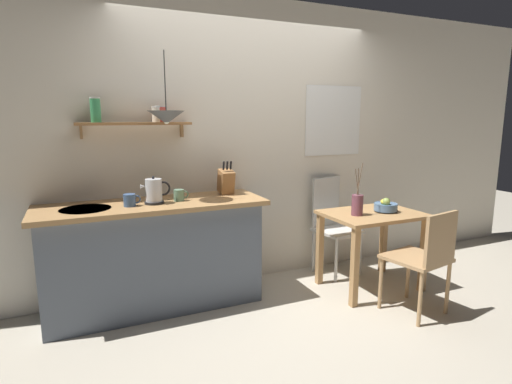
{
  "coord_description": "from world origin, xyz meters",
  "views": [
    {
      "loc": [
        -1.56,
        -3.03,
        1.61
      ],
      "look_at": [
        -0.1,
        0.25,
        0.95
      ],
      "focal_mm": 28.71,
      "sensor_mm": 36.0,
      "label": 1
    }
  ],
  "objects_px": {
    "pendant_lamp": "(166,117)",
    "twig_vase": "(357,204)",
    "dining_chair_far": "(332,221)",
    "coffee_mug_by_sink": "(130,200)",
    "electric_kettle": "(154,191)",
    "knife_block": "(226,181)",
    "dining_chair_near": "(425,256)",
    "fruit_bowl": "(386,206)",
    "dining_table": "(372,227)",
    "coffee_mug_spare": "(179,195)"
  },
  "relations": [
    {
      "from": "dining_chair_far",
      "to": "knife_block",
      "type": "relative_size",
      "value": 3.25
    },
    {
      "from": "fruit_bowl",
      "to": "dining_chair_far",
      "type": "bearing_deg",
      "value": 112.13
    },
    {
      "from": "coffee_mug_by_sink",
      "to": "coffee_mug_spare",
      "type": "xyz_separation_m",
      "value": [
        0.4,
        0.05,
        -0.0
      ]
    },
    {
      "from": "electric_kettle",
      "to": "pendant_lamp",
      "type": "height_order",
      "value": "pendant_lamp"
    },
    {
      "from": "twig_vase",
      "to": "electric_kettle",
      "type": "distance_m",
      "value": 1.78
    },
    {
      "from": "dining_chair_far",
      "to": "fruit_bowl",
      "type": "xyz_separation_m",
      "value": [
        0.22,
        -0.54,
        0.25
      ]
    },
    {
      "from": "coffee_mug_by_sink",
      "to": "pendant_lamp",
      "type": "xyz_separation_m",
      "value": [
        0.32,
        0.04,
        0.64
      ]
    },
    {
      "from": "fruit_bowl",
      "to": "pendant_lamp",
      "type": "xyz_separation_m",
      "value": [
        -1.94,
        0.38,
        0.82
      ]
    },
    {
      "from": "twig_vase",
      "to": "coffee_mug_by_sink",
      "type": "distance_m",
      "value": 1.96
    },
    {
      "from": "twig_vase",
      "to": "electric_kettle",
      "type": "bearing_deg",
      "value": 168.01
    },
    {
      "from": "dining_chair_far",
      "to": "pendant_lamp",
      "type": "height_order",
      "value": "pendant_lamp"
    },
    {
      "from": "fruit_bowl",
      "to": "coffee_mug_by_sink",
      "type": "height_order",
      "value": "coffee_mug_by_sink"
    },
    {
      "from": "pendant_lamp",
      "to": "twig_vase",
      "type": "bearing_deg",
      "value": -13.33
    },
    {
      "from": "dining_chair_near",
      "to": "dining_chair_far",
      "type": "bearing_deg",
      "value": 96.0
    },
    {
      "from": "twig_vase",
      "to": "coffee_mug_spare",
      "type": "bearing_deg",
      "value": 165.4
    },
    {
      "from": "electric_kettle",
      "to": "pendant_lamp",
      "type": "relative_size",
      "value": 0.42
    },
    {
      "from": "fruit_bowl",
      "to": "pendant_lamp",
      "type": "height_order",
      "value": "pendant_lamp"
    },
    {
      "from": "knife_block",
      "to": "coffee_mug_by_sink",
      "type": "height_order",
      "value": "knife_block"
    },
    {
      "from": "dining_chair_near",
      "to": "dining_table",
      "type": "bearing_deg",
      "value": 92.48
    },
    {
      "from": "pendant_lamp",
      "to": "fruit_bowl",
      "type": "bearing_deg",
      "value": -11.22
    },
    {
      "from": "twig_vase",
      "to": "coffee_mug_spare",
      "type": "xyz_separation_m",
      "value": [
        -1.52,
        0.4,
        0.14
      ]
    },
    {
      "from": "dining_table",
      "to": "coffee_mug_spare",
      "type": "bearing_deg",
      "value": 167.75
    },
    {
      "from": "electric_kettle",
      "to": "dining_chair_far",
      "type": "bearing_deg",
      "value": 5.17
    },
    {
      "from": "dining_chair_near",
      "to": "coffee_mug_by_sink",
      "type": "distance_m",
      "value": 2.39
    },
    {
      "from": "dining_chair_near",
      "to": "electric_kettle",
      "type": "height_order",
      "value": "electric_kettle"
    },
    {
      "from": "fruit_bowl",
      "to": "coffee_mug_spare",
      "type": "bearing_deg",
      "value": 167.81
    },
    {
      "from": "twig_vase",
      "to": "pendant_lamp",
      "type": "distance_m",
      "value": 1.83
    },
    {
      "from": "dining_chair_far",
      "to": "coffee_mug_spare",
      "type": "xyz_separation_m",
      "value": [
        -1.63,
        -0.14,
        0.43
      ]
    },
    {
      "from": "dining_chair_far",
      "to": "twig_vase",
      "type": "bearing_deg",
      "value": -101.31
    },
    {
      "from": "knife_block",
      "to": "coffee_mug_by_sink",
      "type": "xyz_separation_m",
      "value": [
        -0.86,
        -0.18,
        -0.07
      ]
    },
    {
      "from": "dining_table",
      "to": "dining_chair_near",
      "type": "relative_size",
      "value": 1.0
    },
    {
      "from": "knife_block",
      "to": "pendant_lamp",
      "type": "distance_m",
      "value": 0.8
    },
    {
      "from": "fruit_bowl",
      "to": "pendant_lamp",
      "type": "bearing_deg",
      "value": 168.78
    },
    {
      "from": "dining_chair_far",
      "to": "knife_block",
      "type": "bearing_deg",
      "value": -179.31
    },
    {
      "from": "dining_table",
      "to": "fruit_bowl",
      "type": "distance_m",
      "value": 0.23
    },
    {
      "from": "dining_table",
      "to": "twig_vase",
      "type": "height_order",
      "value": "twig_vase"
    },
    {
      "from": "dining_chair_far",
      "to": "coffee_mug_by_sink",
      "type": "distance_m",
      "value": 2.09
    },
    {
      "from": "dining_chair_far",
      "to": "coffee_mug_by_sink",
      "type": "relative_size",
      "value": 7.36
    },
    {
      "from": "dining_table",
      "to": "dining_chair_near",
      "type": "bearing_deg",
      "value": -87.52
    },
    {
      "from": "dining_chair_near",
      "to": "knife_block",
      "type": "height_order",
      "value": "knife_block"
    },
    {
      "from": "dining_chair_near",
      "to": "twig_vase",
      "type": "distance_m",
      "value": 0.71
    },
    {
      "from": "fruit_bowl",
      "to": "dining_chair_near",
      "type": "bearing_deg",
      "value": -99.56
    },
    {
      "from": "twig_vase",
      "to": "coffee_mug_by_sink",
      "type": "bearing_deg",
      "value": 169.88
    },
    {
      "from": "dining_table",
      "to": "coffee_mug_spare",
      "type": "distance_m",
      "value": 1.8
    },
    {
      "from": "dining_chair_near",
      "to": "coffee_mug_by_sink",
      "type": "xyz_separation_m",
      "value": [
        -2.15,
        0.94,
        0.46
      ]
    },
    {
      "from": "dining_chair_near",
      "to": "dining_chair_far",
      "type": "distance_m",
      "value": 1.14
    },
    {
      "from": "fruit_bowl",
      "to": "coffee_mug_spare",
      "type": "xyz_separation_m",
      "value": [
        -1.85,
        0.4,
        0.18
      ]
    },
    {
      "from": "coffee_mug_by_sink",
      "to": "fruit_bowl",
      "type": "bearing_deg",
      "value": -8.75
    },
    {
      "from": "dining_chair_far",
      "to": "twig_vase",
      "type": "relative_size",
      "value": 2.08
    },
    {
      "from": "coffee_mug_spare",
      "to": "dining_chair_near",
      "type": "bearing_deg",
      "value": -29.56
    }
  ]
}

